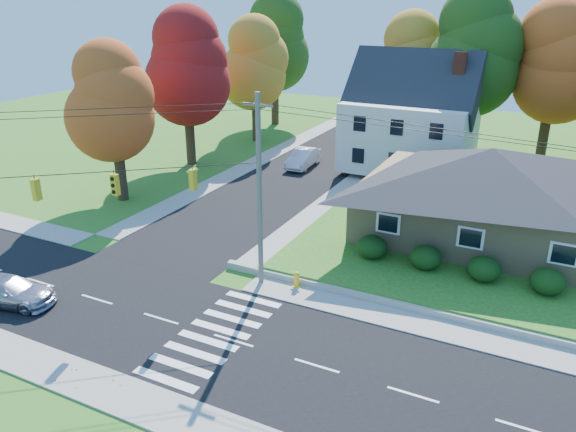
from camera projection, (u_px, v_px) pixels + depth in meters
name	position (u px, v px, depth m)	size (l,w,h in m)	color
ground	(234.00, 341.00, 24.68)	(120.00, 120.00, 0.00)	#3D7923
road_main	(234.00, 341.00, 24.67)	(90.00, 8.00, 0.02)	black
road_cross	(311.00, 166.00, 49.61)	(8.00, 44.00, 0.02)	black
sidewalk_north	(285.00, 290.00, 28.82)	(90.00, 2.00, 0.08)	#9C9A90
sidewalk_south	(161.00, 410.00, 20.50)	(90.00, 2.00, 0.08)	#9C9A90
lawn	(573.00, 223.00, 36.63)	(30.00, 30.00, 0.50)	#3D7923
ranch_house	(487.00, 191.00, 33.44)	(14.60, 10.60, 5.40)	tan
colonial_house	(411.00, 119.00, 46.24)	(10.40, 8.40, 9.60)	silver
hedge_row	(454.00, 263.00, 29.28)	(10.70, 1.70, 1.27)	#163A10
traffic_infrastructure	(243.00, 222.00, 23.96)	(38.10, 10.66, 10.00)	#666059
tree_lot_0	(410.00, 64.00, 50.70)	(6.72, 6.72, 12.51)	#3F2A19
tree_lot_1	(478.00, 53.00, 46.89)	(7.84, 7.84, 14.60)	#3F2A19
tree_lot_2	(556.00, 63.00, 45.47)	(7.28, 7.28, 13.56)	#3F2A19
tree_west_0	(113.00, 103.00, 39.07)	(6.16, 6.16, 11.47)	#3F2A19
tree_west_1	(186.00, 67.00, 47.32)	(7.28, 7.28, 13.56)	#3F2A19
tree_west_2	(255.00, 63.00, 55.46)	(6.72, 6.72, 12.51)	#3F2A19
tree_west_3	(275.00, 43.00, 62.46)	(7.84, 7.84, 14.60)	#3F2A19
silver_sedan	(8.00, 291.00, 27.42)	(1.91, 4.70, 1.36)	#A9A7B8
white_car	(303.00, 158.00, 49.13)	(1.67, 4.80, 1.58)	silver
fire_hydrant	(297.00, 280.00, 28.97)	(0.53, 0.41, 0.93)	yellow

